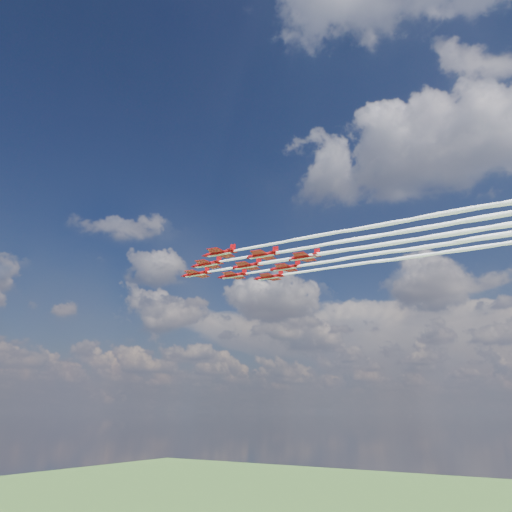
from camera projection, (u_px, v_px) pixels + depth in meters
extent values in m
cylinder|color=#B60A0F|center=(196.00, 274.00, 153.45)|extent=(7.97, 1.54, 1.09)
cone|color=#B60A0F|center=(183.00, 276.00, 155.76)|extent=(2.04, 1.20, 1.09)
cone|color=#B60A0F|center=(208.00, 272.00, 151.29)|extent=(1.54, 1.07, 0.99)
ellipsoid|color=black|center=(191.00, 273.00, 154.51)|extent=(2.11, 1.02, 0.71)
cube|color=#B60A0F|center=(197.00, 274.00, 153.21)|extent=(3.68, 9.28, 0.14)
cube|color=#B60A0F|center=(206.00, 272.00, 151.61)|extent=(1.59, 3.64, 0.12)
cube|color=#B60A0F|center=(207.00, 269.00, 151.78)|extent=(1.59, 0.23, 1.78)
cube|color=white|center=(196.00, 276.00, 153.30)|extent=(7.47, 1.31, 0.12)
cylinder|color=#B60A0F|center=(207.00, 264.00, 143.33)|extent=(7.97, 1.54, 1.09)
cone|color=#B60A0F|center=(193.00, 267.00, 145.64)|extent=(2.04, 1.20, 1.09)
cone|color=#B60A0F|center=(220.00, 262.00, 141.17)|extent=(1.54, 1.07, 0.99)
ellipsoid|color=black|center=(201.00, 264.00, 144.39)|extent=(2.11, 1.02, 0.71)
cube|color=#B60A0F|center=(208.00, 264.00, 143.09)|extent=(3.68, 9.28, 0.14)
cube|color=#B60A0F|center=(218.00, 262.00, 141.49)|extent=(1.59, 3.64, 0.12)
cube|color=#B60A0F|center=(219.00, 259.00, 141.67)|extent=(1.59, 0.23, 1.78)
cube|color=white|center=(207.00, 266.00, 143.19)|extent=(7.47, 1.31, 0.12)
cylinder|color=#B60A0F|center=(233.00, 276.00, 155.19)|extent=(7.97, 1.54, 1.09)
cone|color=#B60A0F|center=(220.00, 278.00, 157.49)|extent=(2.04, 1.20, 1.09)
cone|color=#B60A0F|center=(246.00, 274.00, 153.02)|extent=(1.54, 1.07, 0.99)
ellipsoid|color=black|center=(228.00, 275.00, 156.24)|extent=(2.11, 1.02, 0.71)
cube|color=#B60A0F|center=(234.00, 275.00, 154.94)|extent=(3.68, 9.28, 0.14)
cube|color=#B60A0F|center=(244.00, 274.00, 153.35)|extent=(1.59, 3.64, 0.12)
cube|color=#B60A0F|center=(244.00, 271.00, 153.52)|extent=(1.59, 0.23, 1.78)
cube|color=white|center=(233.00, 277.00, 155.04)|extent=(7.47, 1.31, 0.12)
cylinder|color=#B60A0F|center=(220.00, 253.00, 133.21)|extent=(7.97, 1.54, 1.09)
cone|color=#B60A0F|center=(204.00, 256.00, 135.52)|extent=(2.04, 1.20, 1.09)
cone|color=#B60A0F|center=(234.00, 250.00, 131.05)|extent=(1.54, 1.07, 0.99)
ellipsoid|color=black|center=(213.00, 253.00, 134.27)|extent=(2.11, 1.02, 0.71)
cube|color=#B60A0F|center=(221.00, 253.00, 132.97)|extent=(3.68, 9.28, 0.14)
cube|color=#B60A0F|center=(232.00, 251.00, 131.37)|extent=(1.59, 3.64, 0.12)
cube|color=#B60A0F|center=(233.00, 247.00, 131.55)|extent=(1.59, 0.23, 1.78)
cube|color=white|center=(220.00, 255.00, 133.07)|extent=(7.47, 1.31, 0.12)
cylinder|color=#B60A0F|center=(246.00, 266.00, 145.07)|extent=(7.97, 1.54, 1.09)
cone|color=#B60A0F|center=(232.00, 268.00, 147.37)|extent=(2.04, 1.20, 1.09)
cone|color=#B60A0F|center=(260.00, 264.00, 142.90)|extent=(1.54, 1.07, 0.99)
ellipsoid|color=black|center=(241.00, 265.00, 146.12)|extent=(2.11, 1.02, 0.71)
cube|color=#B60A0F|center=(248.00, 266.00, 144.82)|extent=(3.68, 9.28, 0.14)
cube|color=#B60A0F|center=(258.00, 264.00, 143.23)|extent=(1.59, 3.64, 0.12)
cube|color=#B60A0F|center=(259.00, 261.00, 143.40)|extent=(1.59, 0.23, 1.78)
cube|color=white|center=(246.00, 268.00, 144.92)|extent=(7.47, 1.31, 0.12)
cylinder|color=#B60A0F|center=(269.00, 277.00, 156.92)|extent=(7.97, 1.54, 1.09)
cone|color=#B60A0F|center=(255.00, 279.00, 159.23)|extent=(2.04, 1.20, 1.09)
cone|color=#B60A0F|center=(282.00, 275.00, 154.76)|extent=(1.54, 1.07, 0.99)
ellipsoid|color=black|center=(264.00, 276.00, 157.98)|extent=(2.11, 1.02, 0.71)
cube|color=#B60A0F|center=(270.00, 277.00, 156.68)|extent=(3.68, 9.28, 0.14)
cube|color=#B60A0F|center=(280.00, 275.00, 155.08)|extent=(1.59, 3.64, 0.12)
cube|color=#B60A0F|center=(281.00, 273.00, 155.26)|extent=(1.59, 0.23, 1.78)
cube|color=white|center=(269.00, 279.00, 156.78)|extent=(7.47, 1.31, 0.12)
cylinder|color=#B60A0F|center=(262.00, 255.00, 134.95)|extent=(7.97, 1.54, 1.09)
cone|color=#B60A0F|center=(246.00, 258.00, 137.25)|extent=(2.04, 1.20, 1.09)
cone|color=#B60A0F|center=(277.00, 253.00, 132.79)|extent=(1.54, 1.07, 0.99)
ellipsoid|color=black|center=(255.00, 255.00, 136.00)|extent=(2.11, 1.02, 0.71)
cube|color=#B60A0F|center=(263.00, 255.00, 134.70)|extent=(3.68, 9.28, 0.14)
cube|color=#B60A0F|center=(275.00, 253.00, 133.11)|extent=(1.59, 3.64, 0.12)
cube|color=#B60A0F|center=(276.00, 250.00, 133.28)|extent=(1.59, 0.23, 1.78)
cube|color=white|center=(262.00, 257.00, 134.80)|extent=(7.47, 1.31, 0.12)
cylinder|color=#B60A0F|center=(285.00, 268.00, 146.80)|extent=(7.97, 1.54, 1.09)
cone|color=#B60A0F|center=(270.00, 270.00, 149.11)|extent=(2.04, 1.20, 1.09)
cone|color=#B60A0F|center=(299.00, 266.00, 144.64)|extent=(1.54, 1.07, 0.99)
ellipsoid|color=black|center=(279.00, 267.00, 147.86)|extent=(2.11, 1.02, 0.71)
cube|color=#B60A0F|center=(286.00, 268.00, 146.56)|extent=(3.68, 9.28, 0.14)
cube|color=#B60A0F|center=(297.00, 266.00, 144.96)|extent=(1.59, 3.64, 0.12)
cube|color=#B60A0F|center=(298.00, 263.00, 145.14)|extent=(1.59, 0.23, 1.78)
cube|color=white|center=(285.00, 269.00, 146.66)|extent=(7.47, 1.31, 0.12)
cylinder|color=#B60A0F|center=(303.00, 257.00, 136.69)|extent=(7.97, 1.54, 1.09)
cone|color=#B60A0F|center=(287.00, 260.00, 138.99)|extent=(2.04, 1.20, 1.09)
cone|color=#B60A0F|center=(319.00, 255.00, 134.52)|extent=(1.54, 1.07, 0.99)
ellipsoid|color=black|center=(296.00, 257.00, 137.74)|extent=(2.11, 1.02, 0.71)
cube|color=#B60A0F|center=(305.00, 257.00, 136.44)|extent=(3.68, 9.28, 0.14)
cube|color=#B60A0F|center=(316.00, 255.00, 134.84)|extent=(1.59, 3.64, 0.12)
cube|color=#B60A0F|center=(317.00, 252.00, 135.02)|extent=(1.59, 0.23, 1.78)
cube|color=white|center=(303.00, 259.00, 136.54)|extent=(7.47, 1.31, 0.12)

